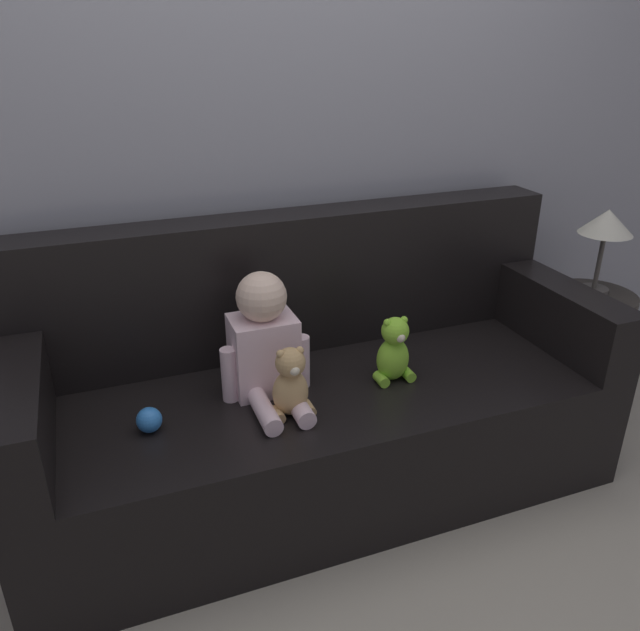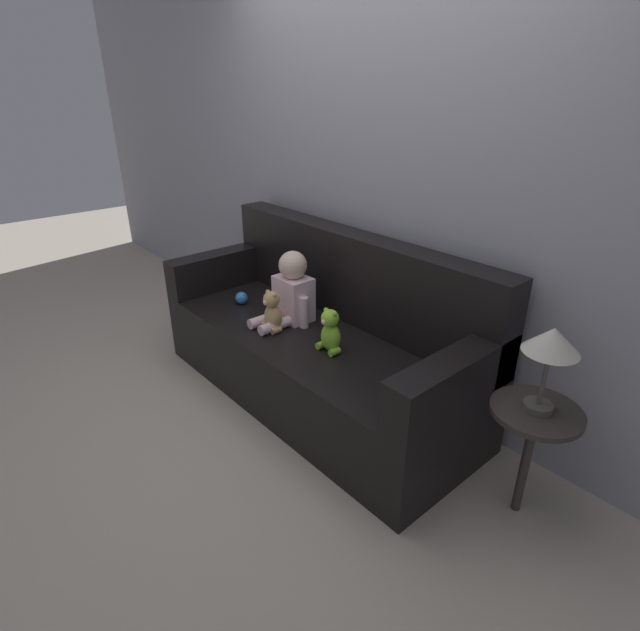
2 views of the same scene
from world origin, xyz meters
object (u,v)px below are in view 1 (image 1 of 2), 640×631
at_px(couch, 317,398).
at_px(teddy_bear_brown, 291,384).
at_px(person_baby, 265,344).
at_px(side_table, 599,264).
at_px(plush_toy_side, 394,351).
at_px(toy_ball, 149,420).

relative_size(couch, teddy_bear_brown, 8.63).
distance_m(couch, person_baby, 0.36).
height_order(person_baby, side_table, side_table).
xyz_separation_m(person_baby, plush_toy_side, (0.45, -0.08, -0.07)).
height_order(couch, toy_ball, couch).
height_order(couch, side_table, couch).
distance_m(plush_toy_side, toy_ball, 0.86).
bearing_deg(side_table, person_baby, -175.98).
relative_size(person_baby, toy_ball, 5.38).
distance_m(couch, teddy_bear_brown, 0.36).
height_order(teddy_bear_brown, side_table, side_table).
height_order(couch, plush_toy_side, couch).
height_order(toy_ball, side_table, side_table).
relative_size(teddy_bear_brown, plush_toy_side, 0.99).
relative_size(couch, person_baby, 4.85).
bearing_deg(person_baby, couch, 14.84).
xyz_separation_m(couch, person_baby, (-0.21, -0.05, 0.29)).
height_order(teddy_bear_brown, plush_toy_side, plush_toy_side).
bearing_deg(teddy_bear_brown, plush_toy_side, 11.42).
relative_size(teddy_bear_brown, toy_ball, 3.03).
relative_size(person_baby, side_table, 0.47).
xyz_separation_m(couch, toy_ball, (-0.62, -0.15, 0.15)).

